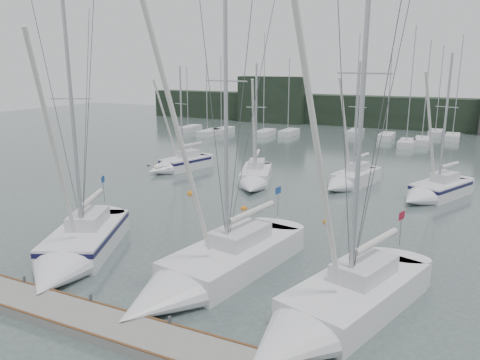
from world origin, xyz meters
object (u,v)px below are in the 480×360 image
object	(u,v)px
sailboat_mid_c	(348,181)
buoy_a	(244,209)
sailboat_mid_a	(176,165)
buoy_c	(191,194)
sailboat_near_left	(74,252)
sailboat_mid_b	(254,179)
sailboat_mid_d	(432,192)
buoy_b	(326,222)
sailboat_near_center	(201,275)
sailboat_near_right	(327,315)

from	to	relation	value
sailboat_mid_c	buoy_a	world-z (taller)	sailboat_mid_c
sailboat_mid_a	buoy_c	world-z (taller)	sailboat_mid_a
sailboat_near_left	sailboat_mid_b	distance (m)	18.87
buoy_c	sailboat_near_left	bearing A→B (deg)	-83.57
sailboat_mid_c	sailboat_mid_d	distance (m)	6.72
sailboat_near_left	buoy_b	xyz separation A→B (m)	(10.08, 12.08, -0.62)
sailboat_mid_d	buoy_b	xyz separation A→B (m)	(-5.75, -8.81, -0.58)
sailboat_near_center	sailboat_near_right	distance (m)	6.34
sailboat_mid_a	buoy_c	distance (m)	8.82
sailboat_mid_c	sailboat_near_right	bearing A→B (deg)	-64.16
sailboat_near_left	sailboat_near_center	xyz separation A→B (m)	(7.34, 0.60, -0.04)
sailboat_near_center	buoy_b	bearing A→B (deg)	86.59
buoy_a	sailboat_mid_a	bearing A→B (deg)	143.75
sailboat_mid_b	buoy_b	size ratio (longest dim) A/B	23.61
sailboat_near_right	buoy_a	xyz separation A→B (m)	(-9.66, 12.70, -0.61)
buoy_b	buoy_c	xyz separation A→B (m)	(-11.66, 1.91, 0.00)
sailboat_near_center	sailboat_mid_d	size ratio (longest dim) A/B	1.36
sailboat_mid_b	sailboat_near_center	bearing A→B (deg)	-92.00
sailboat_mid_b	buoy_c	xyz separation A→B (m)	(-3.43, -4.78, -0.54)
buoy_a	buoy_c	distance (m)	5.76
sailboat_near_right	sailboat_mid_d	bearing A→B (deg)	101.39
sailboat_mid_d	buoy_c	size ratio (longest dim) A/B	19.00
sailboat_mid_d	buoy_b	size ratio (longest dim) A/B	25.31
sailboat_near_center	sailboat_mid_a	xyz separation A→B (m)	(-14.70, 20.02, -0.02)
sailboat_near_left	sailboat_mid_c	distance (m)	23.60
sailboat_near_center	sailboat_mid_b	bearing A→B (deg)	116.82
buoy_b	sailboat_mid_c	bearing A→B (deg)	95.37
sailboat_near_right	buoy_a	size ratio (longest dim) A/B	34.59
sailboat_mid_a	sailboat_near_center	bearing A→B (deg)	-37.53
sailboat_near_right	sailboat_mid_d	distance (m)	21.38
sailboat_mid_b	buoy_b	xyz separation A→B (m)	(8.22, -6.70, -0.54)
buoy_a	buoy_b	distance (m)	6.14
sailboat_near_left	sailboat_mid_a	size ratio (longest dim) A/B	1.33
sailboat_mid_c	buoy_c	distance (m)	13.27
buoy_b	buoy_a	bearing A→B (deg)	177.62
sailboat_mid_a	buoy_c	xyz separation A→B (m)	(5.79, -6.63, -0.57)
sailboat_near_center	buoy_b	xyz separation A→B (m)	(2.74, 11.47, -0.59)
sailboat_near_left	buoy_b	size ratio (longest dim) A/B	30.70
sailboat_mid_d	buoy_b	distance (m)	10.54
buoy_b	buoy_c	world-z (taller)	buoy_c
sailboat_mid_a	buoy_b	bearing A→B (deg)	-9.92
buoy_b	sailboat_mid_b	bearing A→B (deg)	140.85
sailboat_mid_c	sailboat_mid_d	size ratio (longest dim) A/B	0.94
sailboat_near_left	buoy_c	distance (m)	14.10
sailboat_mid_b	buoy_a	bearing A→B (deg)	-90.85
sailboat_near_left	buoy_a	size ratio (longest dim) A/B	29.66
buoy_b	sailboat_mid_a	bearing A→B (deg)	153.90
sailboat_near_right	sailboat_mid_b	distance (m)	22.46
sailboat_near_right	sailboat_mid_d	size ratio (longest dim) A/B	1.42
sailboat_mid_a	sailboat_mid_d	xyz separation A→B (m)	(23.20, 0.26, 0.02)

